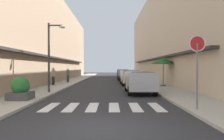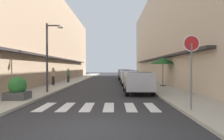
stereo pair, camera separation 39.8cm
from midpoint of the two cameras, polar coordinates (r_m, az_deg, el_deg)
name	(u,v)px [view 1 (the left image)]	position (r m, az deg, el deg)	size (l,w,h in m)	color
ground_plane	(108,83)	(24.91, -1.62, -3.40)	(104.05, 104.05, 0.00)	#2B2B2D
sidewalk_left	(69,82)	(25.41, -12.02, -3.19)	(2.47, 66.21, 0.12)	#ADA899
sidewalk_right	(147,82)	(25.23, 8.85, -3.21)	(2.47, 66.21, 0.12)	#ADA899
building_row_left	(41,39)	(27.87, -19.08, 7.88)	(5.50, 44.57, 10.57)	tan
building_row_right	(175,34)	(27.66, 16.16, 9.39)	(5.50, 44.57, 11.95)	#C6B299
crosswalk	(103,107)	(9.56, -3.56, -9.91)	(5.20, 2.20, 0.01)	silver
parked_car_near	(140,80)	(14.44, 6.66, -2.68)	(1.82, 3.98, 1.47)	silver
parked_car_mid	(130,76)	(21.27, 4.37, -1.60)	(1.84, 4.27, 1.47)	silver
parked_car_far	(126,74)	(27.17, 3.32, -1.11)	(1.96, 4.24, 1.47)	black
parked_car_distant	(123,73)	(33.90, 2.58, -0.76)	(1.96, 4.37, 1.47)	navy
round_street_sign	(197,53)	(8.88, 20.78, 4.40)	(0.65, 0.07, 2.91)	slate
street_lamp	(52,49)	(14.74, -16.60, 5.39)	(1.19, 0.28, 4.60)	#38383D
cafe_umbrella	(163,61)	(19.59, 13.08, 2.41)	(2.28, 2.28, 2.53)	#262626
planter_corner	(21,89)	(11.95, -24.27, -4.79)	(1.09, 1.09, 1.17)	#4C4C4C
pedestrian_walking_near	(53,76)	(20.97, -16.05, -1.50)	(0.34, 0.34, 1.64)	#282B33
pedestrian_walking_far	(68,75)	(24.18, -12.26, -1.31)	(0.34, 0.34, 1.57)	#282B33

